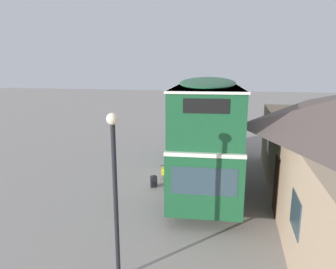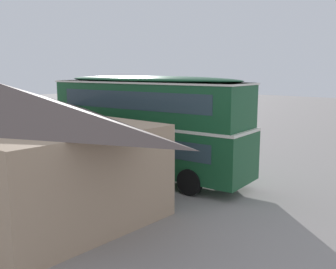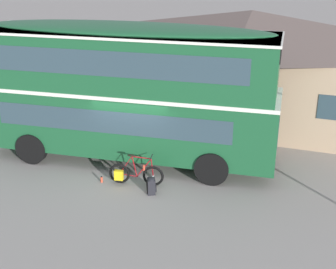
# 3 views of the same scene
# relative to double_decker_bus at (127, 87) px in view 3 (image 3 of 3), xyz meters

# --- Properties ---
(ground_plane) EXTENTS (120.00, 120.00, 0.00)m
(ground_plane) POSITION_rel_double_decker_bus_xyz_m (0.57, -0.88, -2.64)
(ground_plane) COLOR gray
(double_decker_bus) EXTENTS (10.38, 3.27, 4.79)m
(double_decker_bus) POSITION_rel_double_decker_bus_xyz_m (0.00, 0.00, 0.00)
(double_decker_bus) COLOR black
(double_decker_bus) RESTS_ON ground
(touring_bicycle) EXTENTS (1.77, 0.64, 1.03)m
(touring_bicycle) POSITION_rel_double_decker_bus_xyz_m (0.92, -1.78, -2.27)
(touring_bicycle) COLOR black
(touring_bicycle) RESTS_ON ground
(backpack_on_ground) EXTENTS (0.35, 0.36, 0.54)m
(backpack_on_ground) POSITION_rel_double_decker_bus_xyz_m (1.64, -2.15, -2.36)
(backpack_on_ground) COLOR black
(backpack_on_ground) RESTS_ON ground
(water_bottle_red_squeeze) EXTENTS (0.08, 0.08, 0.21)m
(water_bottle_red_squeeze) POSITION_rel_double_decker_bus_xyz_m (-0.14, -1.97, -2.55)
(water_bottle_red_squeeze) COLOR #D84C33
(water_bottle_red_squeeze) RESTS_ON ground
(pub_building) EXTENTS (14.94, 6.58, 4.64)m
(pub_building) POSITION_rel_double_decker_bus_xyz_m (3.18, 5.78, -0.28)
(pub_building) COLOR tan
(pub_building) RESTS_ON ground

